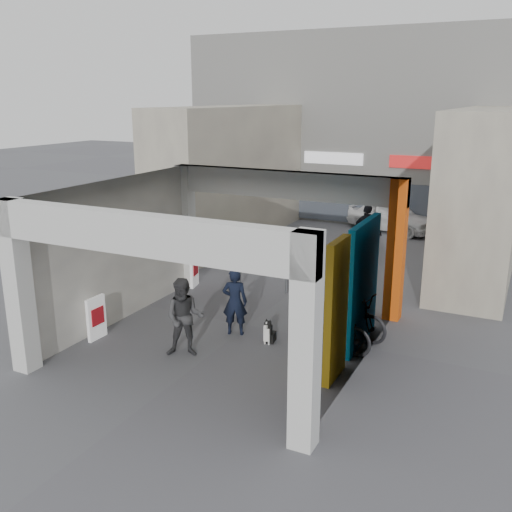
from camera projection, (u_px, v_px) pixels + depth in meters
The scene contains 21 objects.
ground at pixel (248, 325), 13.78m from camera, with size 90.00×90.00×0.00m, color #545459.
arcade_canopy at pixel (253, 243), 12.22m from camera, with size 6.40×6.45×6.40m.
far_building at pixel (393, 128), 24.80m from camera, with size 18.00×4.08×8.00m.
plaza_bldg_left at pixel (232, 174), 21.49m from camera, with size 2.00×9.00×5.00m, color #BBB49B.
plaza_bldg_right at pixel (486, 191), 17.68m from camera, with size 2.00×9.00×5.00m, color #BBB49B.
bollard_left at pixel (240, 272), 16.36m from camera, with size 0.09×0.09×0.93m, color gray.
bollard_center at pixel (287, 277), 15.93m from camera, with size 0.09×0.09×0.96m, color gray.
bollard_right at pixel (341, 292), 14.92m from camera, with size 0.09×0.09×0.81m, color gray.
advert_board_near at pixel (96, 318), 12.90m from camera, with size 0.11×0.55×1.00m.
advert_board_far at pixel (194, 269), 16.50m from camera, with size 0.21×0.55×1.00m.
cafe_set at pixel (284, 252), 19.13m from camera, with size 1.35×1.09×0.82m.
produce_stand at pixel (265, 249), 19.39m from camera, with size 1.32×0.72×0.87m.
crate_stack at pixel (370, 241), 20.66m from camera, with size 0.54×0.48×0.56m.
border_collie at pixel (269, 333), 12.76m from camera, with size 0.21×0.42×0.58m.
man_with_dog at pixel (235, 302), 13.09m from camera, with size 0.58×0.38×1.58m, color black.
man_back_turned at pixel (184, 318), 11.98m from camera, with size 0.83×0.65×1.71m, color #39393B.
man_elderly at pixel (341, 298), 13.18m from camera, with size 0.83×0.54×1.71m, color #5B76B2.
man_crates at pixel (367, 232), 19.14m from camera, with size 1.10×0.46×1.87m, color black.
bicycle_front at pixel (346, 314), 13.02m from camera, with size 0.71×2.05×1.07m, color black.
bicycle_rear at pixel (334, 327), 12.29m from camera, with size 0.50×1.78×1.07m, color black.
white_van at pixel (392, 216), 23.24m from camera, with size 1.48×3.69×1.26m, color white.
Camera 1 is at (5.81, -11.42, 5.35)m, focal length 40.00 mm.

